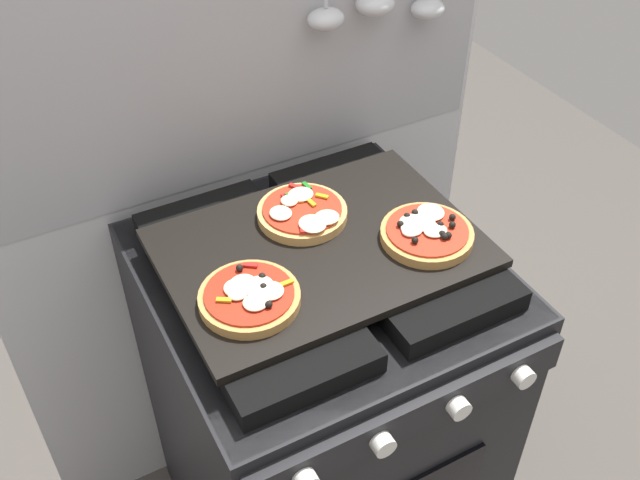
# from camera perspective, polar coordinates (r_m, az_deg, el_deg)

# --- Properties ---
(kitchen_backsplash) EXTENTS (1.10, 0.09, 1.55)m
(kitchen_backsplash) POSITION_cam_1_polar(r_m,az_deg,el_deg) (1.59, -5.61, 3.22)
(kitchen_backsplash) COLOR silver
(kitchen_backsplash) RESTS_ON ground_plane
(stove) EXTENTS (0.60, 0.64, 0.90)m
(stove) POSITION_cam_1_polar(r_m,az_deg,el_deg) (1.61, 0.03, -12.95)
(stove) COLOR black
(stove) RESTS_ON ground_plane
(baking_tray) EXTENTS (0.54, 0.38, 0.02)m
(baking_tray) POSITION_cam_1_polar(r_m,az_deg,el_deg) (1.27, -0.00, -0.61)
(baking_tray) COLOR black
(baking_tray) RESTS_ON stove
(pizza_left) EXTENTS (0.16, 0.16, 0.03)m
(pizza_left) POSITION_cam_1_polar(r_m,az_deg,el_deg) (1.16, -5.45, -4.35)
(pizza_left) COLOR #C18947
(pizza_left) RESTS_ON baking_tray
(pizza_right) EXTENTS (0.16, 0.16, 0.03)m
(pizza_right) POSITION_cam_1_polar(r_m,az_deg,el_deg) (1.29, 8.25, 0.63)
(pizza_right) COLOR #C18947
(pizza_right) RESTS_ON baking_tray
(pizza_center) EXTENTS (0.16, 0.16, 0.03)m
(pizza_center) POSITION_cam_1_polar(r_m,az_deg,el_deg) (1.32, -1.37, 2.17)
(pizza_center) COLOR tan
(pizza_center) RESTS_ON baking_tray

